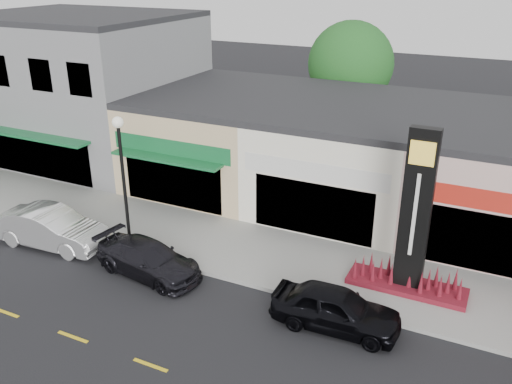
# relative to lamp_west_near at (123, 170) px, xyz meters

# --- Properties ---
(ground) EXTENTS (120.00, 120.00, 0.00)m
(ground) POSITION_rel_lamp_west_near_xyz_m (8.00, -2.50, -3.48)
(ground) COLOR black
(ground) RESTS_ON ground
(sidewalk) EXTENTS (52.00, 4.30, 0.15)m
(sidewalk) POSITION_rel_lamp_west_near_xyz_m (8.00, 1.85, -3.40)
(sidewalk) COLOR gray
(sidewalk) RESTS_ON ground
(curb) EXTENTS (52.00, 0.20, 0.15)m
(curb) POSITION_rel_lamp_west_near_xyz_m (8.00, -0.40, -3.40)
(curb) COLOR gray
(curb) RESTS_ON ground
(building_grey_2story) EXTENTS (12.00, 10.95, 8.30)m
(building_grey_2story) POSITION_rel_lamp_west_near_xyz_m (-10.00, 8.98, 0.67)
(building_grey_2story) COLOR slate
(building_grey_2story) RESTS_ON ground
(shop_beige) EXTENTS (7.00, 10.85, 4.80)m
(shop_beige) POSITION_rel_lamp_west_near_xyz_m (-0.50, 8.96, -1.08)
(shop_beige) COLOR tan
(shop_beige) RESTS_ON ground
(shop_cream) EXTENTS (7.00, 10.01, 4.80)m
(shop_cream) POSITION_rel_lamp_west_near_xyz_m (6.50, 8.97, -1.08)
(shop_cream) COLOR silver
(shop_cream) RESTS_ON ground
(shop_pink_w) EXTENTS (7.00, 10.01, 4.80)m
(shop_pink_w) POSITION_rel_lamp_west_near_xyz_m (13.50, 8.97, -1.08)
(shop_pink_w) COLOR beige
(shop_pink_w) RESTS_ON ground
(tree_rear_west) EXTENTS (5.20, 5.20, 7.83)m
(tree_rear_west) POSITION_rel_lamp_west_near_xyz_m (4.00, 17.00, 1.74)
(tree_rear_west) COLOR #382619
(tree_rear_west) RESTS_ON ground
(lamp_west_near) EXTENTS (0.44, 0.44, 5.47)m
(lamp_west_near) POSITION_rel_lamp_west_near_xyz_m (0.00, 0.00, 0.00)
(lamp_west_near) COLOR black
(lamp_west_near) RESTS_ON sidewalk
(pylon_sign) EXTENTS (4.20, 1.30, 6.00)m
(pylon_sign) POSITION_rel_lamp_west_near_xyz_m (11.00, 1.70, -1.20)
(pylon_sign) COLOR #5B0F1A
(pylon_sign) RESTS_ON sidewalk
(car_white_van) EXTENTS (2.04, 5.00, 1.61)m
(car_white_van) POSITION_rel_lamp_west_near_xyz_m (-3.05, -1.21, -2.67)
(car_white_van) COLOR white
(car_white_van) RESTS_ON ground
(car_dark_sedan) EXTENTS (2.40, 4.65, 1.29)m
(car_dark_sedan) POSITION_rel_lamp_west_near_xyz_m (1.92, -1.32, -2.83)
(car_dark_sedan) COLOR black
(car_dark_sedan) RESTS_ON ground
(car_black_sedan) EXTENTS (1.84, 4.25, 1.43)m
(car_black_sedan) POSITION_rel_lamp_west_near_xyz_m (9.32, -1.36, -2.76)
(car_black_sedan) COLOR black
(car_black_sedan) RESTS_ON ground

